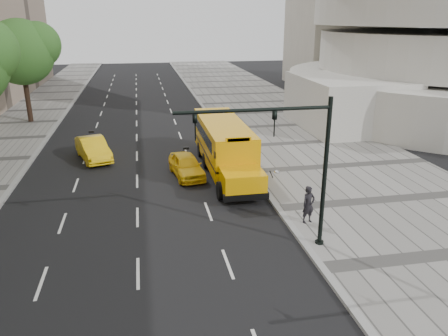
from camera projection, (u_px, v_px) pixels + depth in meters
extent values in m
plane|color=black|center=(154.00, 180.00, 26.10)|extent=(140.00, 140.00, 0.00)
cube|color=gray|center=(341.00, 166.00, 28.21)|extent=(12.00, 140.00, 0.15)
cube|color=gray|center=(251.00, 172.00, 27.15)|extent=(0.30, 140.00, 0.15)
cube|color=gray|center=(11.00, 188.00, 24.66)|extent=(0.30, 140.00, 0.15)
cube|color=silver|center=(347.00, 103.00, 37.67)|extent=(8.00, 10.00, 4.40)
cylinder|color=black|center=(27.00, 92.00, 39.11)|extent=(0.44, 0.44, 5.60)
sphere|color=#29591D|center=(21.00, 52.00, 37.96)|extent=(5.68, 5.68, 5.68)
sphere|color=#29591D|center=(38.00, 45.00, 38.29)|extent=(3.97, 3.97, 3.97)
sphere|color=#29591D|center=(6.00, 57.00, 37.52)|extent=(3.69, 3.69, 3.69)
cube|color=#EAA104|center=(223.00, 141.00, 27.78)|extent=(2.50, 9.00, 2.45)
cube|color=#EAA104|center=(242.00, 181.00, 22.90)|extent=(2.20, 2.00, 1.10)
cube|color=black|center=(246.00, 197.00, 22.27)|extent=(2.38, 0.25, 0.35)
cube|color=black|center=(223.00, 148.00, 27.95)|extent=(2.52, 9.00, 0.12)
cube|color=black|center=(238.00, 154.00, 23.51)|extent=(2.05, 0.10, 0.90)
cube|color=black|center=(221.00, 131.00, 28.09)|extent=(2.52, 7.50, 0.70)
cube|color=#EAA104|center=(238.00, 140.00, 23.23)|extent=(1.40, 0.12, 0.28)
ellipsoid|color=silver|center=(279.00, 173.00, 21.61)|extent=(0.32, 0.32, 0.14)
cylinder|color=black|center=(273.00, 176.00, 21.84)|extent=(0.36, 0.47, 0.58)
cylinder|color=black|center=(220.00, 191.00, 23.18)|extent=(0.30, 1.00, 1.00)
cylinder|color=black|center=(261.00, 188.00, 23.58)|extent=(0.30, 1.00, 1.00)
cylinder|color=black|center=(206.00, 161.00, 28.00)|extent=(0.30, 1.00, 1.00)
cylinder|color=black|center=(240.00, 159.00, 28.40)|extent=(0.30, 1.00, 1.00)
cylinder|color=black|center=(200.00, 150.00, 30.32)|extent=(0.30, 1.00, 1.00)
cylinder|color=black|center=(232.00, 148.00, 30.72)|extent=(0.30, 1.00, 1.00)
imported|color=yellow|center=(186.00, 165.00, 26.51)|extent=(2.19, 4.24, 1.38)
imported|color=yellow|center=(93.00, 149.00, 29.62)|extent=(2.92, 4.85, 1.51)
imported|color=black|center=(308.00, 205.00, 20.14)|extent=(0.74, 0.59, 1.78)
cylinder|color=black|center=(325.00, 176.00, 17.55)|extent=(0.18, 0.18, 6.40)
cylinder|color=black|center=(319.00, 244.00, 18.56)|extent=(0.36, 0.36, 0.25)
cylinder|color=black|center=(254.00, 110.00, 16.09)|extent=(6.00, 0.14, 0.14)
imported|color=black|center=(274.00, 124.00, 16.41)|extent=(0.16, 0.20, 1.00)
imported|color=black|center=(195.00, 127.00, 15.88)|extent=(0.16, 0.20, 1.00)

